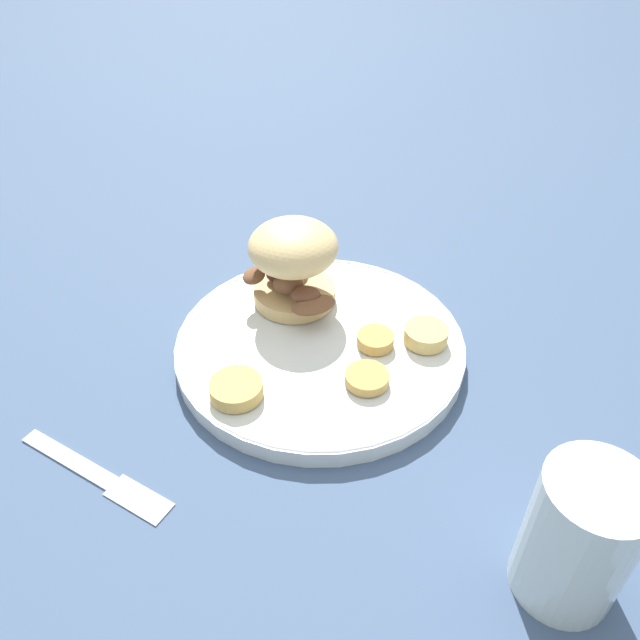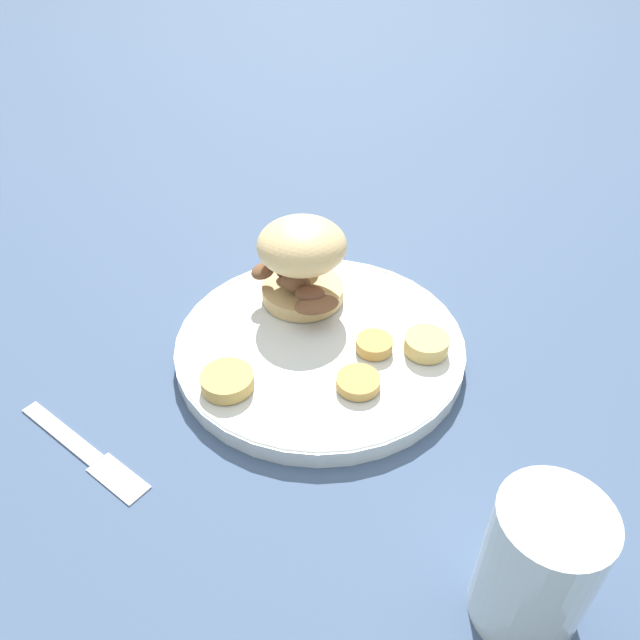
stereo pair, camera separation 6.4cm
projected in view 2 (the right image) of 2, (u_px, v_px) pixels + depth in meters
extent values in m
plane|color=#3D5170|center=(320.00, 352.00, 0.67)|extent=(4.00, 4.00, 0.00)
cylinder|color=silver|center=(320.00, 346.00, 0.66)|extent=(0.30, 0.30, 0.02)
torus|color=silver|center=(320.00, 341.00, 0.65)|extent=(0.30, 0.30, 0.01)
cylinder|color=tan|center=(303.00, 292.00, 0.70)|extent=(0.09, 0.09, 0.02)
ellipsoid|color=brown|center=(295.00, 283.00, 0.68)|extent=(0.04, 0.04, 0.02)
ellipsoid|color=brown|center=(310.00, 293.00, 0.66)|extent=(0.04, 0.04, 0.01)
ellipsoid|color=brown|center=(293.00, 268.00, 0.70)|extent=(0.04, 0.04, 0.01)
ellipsoid|color=brown|center=(307.00, 257.00, 0.71)|extent=(0.03, 0.04, 0.02)
ellipsoid|color=#4C281E|center=(292.00, 274.00, 0.70)|extent=(0.04, 0.04, 0.01)
ellipsoid|color=brown|center=(263.00, 271.00, 0.69)|extent=(0.03, 0.03, 0.01)
ellipsoid|color=brown|center=(317.00, 305.00, 0.65)|extent=(0.05, 0.06, 0.01)
ellipsoid|color=#E5C17F|center=(302.00, 245.00, 0.66)|extent=(0.10, 0.10, 0.05)
cylinder|color=tan|center=(358.00, 382.00, 0.60)|extent=(0.04, 0.04, 0.01)
cylinder|color=tan|center=(227.00, 381.00, 0.59)|extent=(0.05, 0.05, 0.01)
cylinder|color=#DBB766|center=(426.00, 344.00, 0.63)|extent=(0.05, 0.05, 0.02)
cylinder|color=tan|center=(374.00, 344.00, 0.64)|extent=(0.04, 0.04, 0.01)
cube|color=silver|center=(61.00, 432.00, 0.58)|extent=(0.11, 0.03, 0.00)
cube|color=silver|center=(118.00, 478.00, 0.54)|extent=(0.06, 0.03, 0.00)
cylinder|color=silver|center=(537.00, 566.00, 0.41)|extent=(0.07, 0.07, 0.12)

